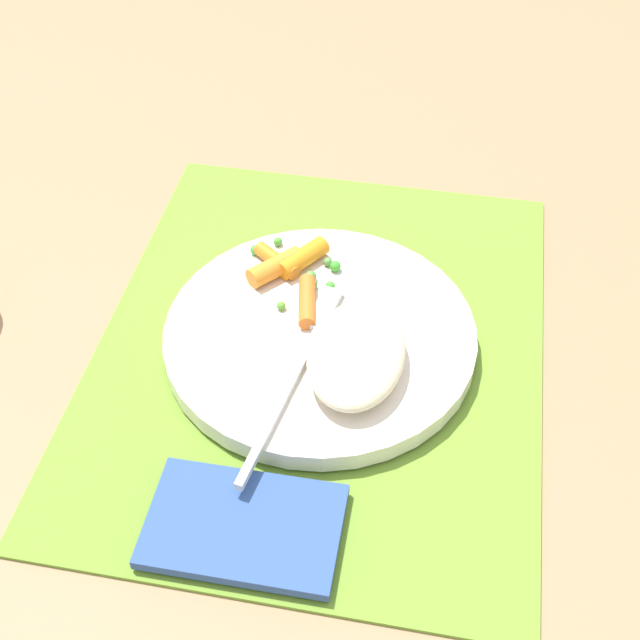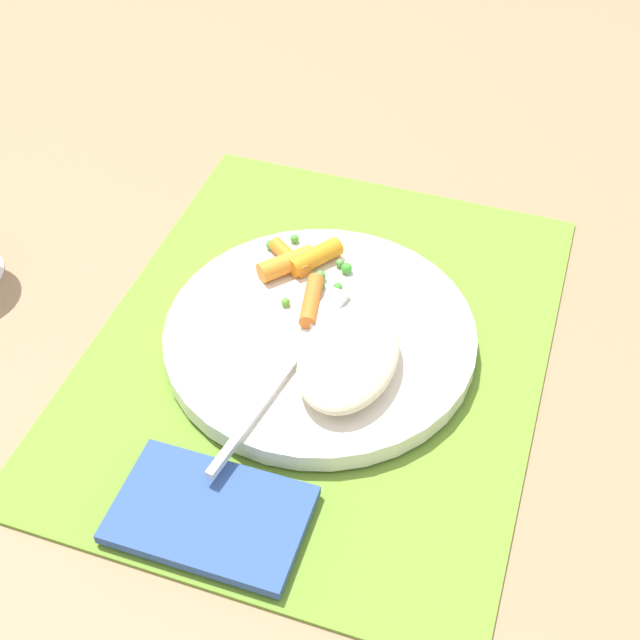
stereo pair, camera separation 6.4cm
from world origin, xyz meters
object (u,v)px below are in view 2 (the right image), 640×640
rice_mound (349,357)px  carrot_portion (301,268)px  fork (297,357)px  napkin (210,514)px  plate (320,336)px

rice_mound → carrot_portion: 0.11m
fork → napkin: size_ratio=1.56×
plate → carrot_portion: 0.07m
carrot_portion → plate: bearing=-147.3°
plate → napkin: bearing=173.9°
plate → rice_mound: 0.05m
rice_mound → carrot_portion: size_ratio=1.10×
carrot_portion → napkin: size_ratio=0.78×
plate → carrot_portion: carrot_portion is taller
rice_mound → carrot_portion: bearing=37.8°
fork → napkin: (-0.14, 0.01, -0.01)m
plate → fork: (-0.03, 0.01, 0.01)m
rice_mound → fork: bearing=92.4°
plate → fork: size_ratio=1.23×
carrot_portion → fork: 0.09m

